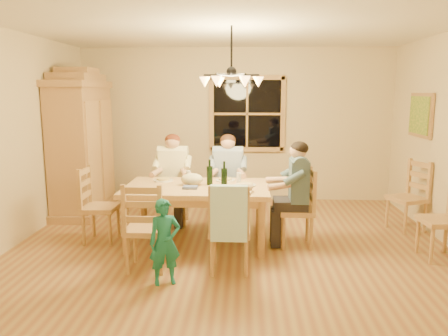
# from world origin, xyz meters

# --- Properties ---
(floor) EXTENTS (5.50, 5.50, 0.00)m
(floor) POSITION_xyz_m (0.00, 0.00, 0.00)
(floor) COLOR #975E37
(floor) RESTS_ON ground
(ceiling) EXTENTS (5.50, 5.00, 0.02)m
(ceiling) POSITION_xyz_m (0.00, 0.00, 2.70)
(ceiling) COLOR white
(ceiling) RESTS_ON wall_back
(wall_back) EXTENTS (5.50, 0.02, 2.70)m
(wall_back) POSITION_xyz_m (0.00, 2.50, 1.35)
(wall_back) COLOR beige
(wall_back) RESTS_ON floor
(wall_left) EXTENTS (0.02, 5.00, 2.70)m
(wall_left) POSITION_xyz_m (-2.75, 0.00, 1.35)
(wall_left) COLOR beige
(wall_left) RESTS_ON floor
(window) EXTENTS (1.30, 0.06, 1.30)m
(window) POSITION_xyz_m (0.20, 2.47, 1.55)
(window) COLOR black
(window) RESTS_ON wall_back
(painting) EXTENTS (0.06, 0.78, 0.64)m
(painting) POSITION_xyz_m (2.71, 1.20, 1.60)
(painting) COLOR #9F7344
(painting) RESTS_ON wall_right
(chandelier) EXTENTS (0.77, 0.68, 0.71)m
(chandelier) POSITION_xyz_m (-0.00, 0.00, 2.08)
(chandelier) COLOR black
(chandelier) RESTS_ON ceiling
(armoire) EXTENTS (0.66, 1.40, 2.30)m
(armoire) POSITION_xyz_m (-2.42, 1.46, 1.06)
(armoire) COLOR #9F7344
(armoire) RESTS_ON floor
(dining_table) EXTENTS (1.82, 1.12, 0.76)m
(dining_table) POSITION_xyz_m (-0.44, 0.09, 0.66)
(dining_table) COLOR tan
(dining_table) RESTS_ON floor
(chair_far_left) EXTENTS (0.44, 0.42, 0.99)m
(chair_far_left) POSITION_xyz_m (-0.88, 0.95, 0.30)
(chair_far_left) COLOR tan
(chair_far_left) RESTS_ON floor
(chair_far_right) EXTENTS (0.44, 0.42, 0.99)m
(chair_far_right) POSITION_xyz_m (-0.08, 0.94, 0.30)
(chair_far_right) COLOR tan
(chair_far_right) RESTS_ON floor
(chair_near_left) EXTENTS (0.44, 0.42, 0.99)m
(chair_near_left) POSITION_xyz_m (-0.90, -0.77, 0.30)
(chair_near_left) COLOR tan
(chair_near_left) RESTS_ON floor
(chair_near_right) EXTENTS (0.44, 0.42, 0.99)m
(chair_near_right) POSITION_xyz_m (0.01, -0.78, 0.30)
(chair_near_right) COLOR tan
(chair_near_right) RESTS_ON floor
(chair_end_left) EXTENTS (0.42, 0.44, 0.99)m
(chair_end_left) POSITION_xyz_m (-1.70, 0.09, 0.30)
(chair_end_left) COLOR tan
(chair_end_left) RESTS_ON floor
(chair_end_right) EXTENTS (0.42, 0.44, 0.99)m
(chair_end_right) POSITION_xyz_m (0.82, 0.08, 0.30)
(chair_end_right) COLOR tan
(chair_end_right) RESTS_ON floor
(adult_woman) EXTENTS (0.40, 0.42, 0.87)m
(adult_woman) POSITION_xyz_m (-0.88, 0.95, 0.84)
(adult_woman) COLOR #EEE9B8
(adult_woman) RESTS_ON floor
(adult_plaid_man) EXTENTS (0.40, 0.42, 0.87)m
(adult_plaid_man) POSITION_xyz_m (-0.08, 0.94, 0.84)
(adult_plaid_man) COLOR #315189
(adult_plaid_man) RESTS_ON floor
(adult_slate_man) EXTENTS (0.42, 0.40, 0.87)m
(adult_slate_man) POSITION_xyz_m (0.82, 0.08, 0.84)
(adult_slate_man) COLOR #465E70
(adult_slate_man) RESTS_ON floor
(towel) EXTENTS (0.38, 0.10, 0.58)m
(towel) POSITION_xyz_m (0.01, -0.97, 0.70)
(towel) COLOR #B4E1F4
(towel) RESTS_ON chair_near_right
(wine_bottle_a) EXTENTS (0.08, 0.08, 0.33)m
(wine_bottle_a) POSITION_xyz_m (-0.28, 0.14, 0.93)
(wine_bottle_a) COLOR black
(wine_bottle_a) RESTS_ON dining_table
(wine_bottle_b) EXTENTS (0.08, 0.08, 0.33)m
(wine_bottle_b) POSITION_xyz_m (-0.09, 0.00, 0.93)
(wine_bottle_b) COLOR black
(wine_bottle_b) RESTS_ON dining_table
(plate_woman) EXTENTS (0.26, 0.26, 0.02)m
(plate_woman) POSITION_xyz_m (-0.92, 0.36, 0.77)
(plate_woman) COLOR white
(plate_woman) RESTS_ON dining_table
(plate_plaid) EXTENTS (0.26, 0.26, 0.02)m
(plate_plaid) POSITION_xyz_m (-0.09, 0.40, 0.77)
(plate_plaid) COLOR white
(plate_plaid) RESTS_ON dining_table
(plate_slate) EXTENTS (0.26, 0.26, 0.02)m
(plate_slate) POSITION_xyz_m (0.18, 0.11, 0.77)
(plate_slate) COLOR white
(plate_slate) RESTS_ON dining_table
(wine_glass_a) EXTENTS (0.06, 0.06, 0.14)m
(wine_glass_a) POSITION_xyz_m (-0.58, 0.38, 0.83)
(wine_glass_a) COLOR silver
(wine_glass_a) RESTS_ON dining_table
(wine_glass_b) EXTENTS (0.06, 0.06, 0.14)m
(wine_glass_b) POSITION_xyz_m (0.09, 0.26, 0.83)
(wine_glass_b) COLOR silver
(wine_glass_b) RESTS_ON dining_table
(cap) EXTENTS (0.20, 0.20, 0.11)m
(cap) POSITION_xyz_m (0.17, -0.20, 0.82)
(cap) COLOR tan
(cap) RESTS_ON dining_table
(napkin) EXTENTS (0.18, 0.14, 0.03)m
(napkin) POSITION_xyz_m (-0.50, -0.08, 0.78)
(napkin) COLOR #4F5B90
(napkin) RESTS_ON dining_table
(cloth_bundle) EXTENTS (0.28, 0.22, 0.15)m
(cloth_bundle) POSITION_xyz_m (-0.50, 0.11, 0.84)
(cloth_bundle) COLOR #BEB78A
(cloth_bundle) RESTS_ON dining_table
(child) EXTENTS (0.38, 0.31, 0.88)m
(child) POSITION_xyz_m (-0.63, -1.13, 0.44)
(child) COLOR #19726D
(child) RESTS_ON floor
(chair_spare_front) EXTENTS (0.45, 0.46, 0.99)m
(chair_spare_front) POSITION_xyz_m (2.45, -0.29, 0.30)
(chair_spare_front) COLOR tan
(chair_spare_front) RESTS_ON floor
(chair_spare_back) EXTENTS (0.56, 0.57, 0.99)m
(chair_spare_back) POSITION_xyz_m (2.45, 0.78, 0.30)
(chair_spare_back) COLOR tan
(chair_spare_back) RESTS_ON floor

